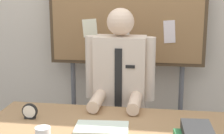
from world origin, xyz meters
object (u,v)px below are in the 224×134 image
bulletin_board (126,5)px  coffee_mug (43,134)px  desk_clock (30,112)px  person (120,104)px  open_notebook (102,127)px

bulletin_board → coffee_mug: bulletin_board is taller
desk_clock → person: bearing=44.6°
bulletin_board → desk_clock: size_ratio=19.17×
open_notebook → person: bearing=86.9°
person → coffee_mug: bearing=-111.1°
person → open_notebook: person is taller
bulletin_board → open_notebook: size_ratio=6.05×
person → desk_clock: bearing=-135.4°
desk_clock → coffee_mug: size_ratio=1.17×
person → desk_clock: size_ratio=13.62×
person → bulletin_board: (0.00, 0.41, 0.77)m
bulletin_board → coffee_mug: 1.48m
person → desk_clock: person is taller
person → open_notebook: size_ratio=4.30×
bulletin_board → coffee_mug: size_ratio=22.52×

